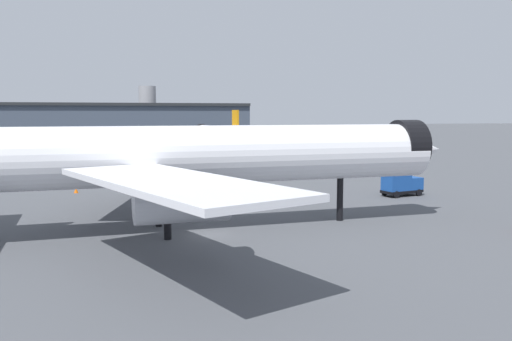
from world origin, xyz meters
The scene contains 6 objects.
ground centered at (0.00, 0.00, 0.00)m, with size 900.00×900.00×0.00m, color #4C4F54.
airliner_near_gate centered at (-1.76, 2.13, 6.96)m, with size 55.45×50.48×15.80m.
airliner_far_taxiway centered at (19.43, 104.27, 5.18)m, with size 35.21×39.05×11.76m.
terminal_building centered at (-47.55, 186.86, 7.69)m, with size 190.04×25.21×22.39m.
service_truck_front centered at (28.48, 16.51, 1.59)m, with size 5.88×3.59×3.00m.
traffic_cone_wingtip centered at (-13.64, 29.76, 0.38)m, with size 0.60×0.60×0.75m, color #F2600C.
Camera 1 is at (-7.35, -47.15, 10.94)m, focal length 37.66 mm.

